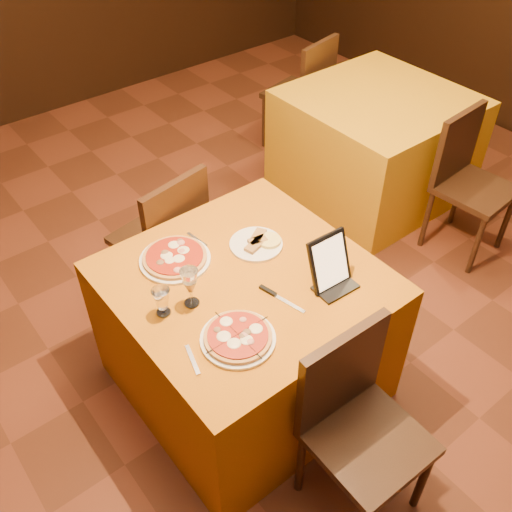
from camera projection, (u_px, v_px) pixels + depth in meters
floor at (305, 347)px, 3.17m from camera, size 6.00×7.00×0.01m
main_table at (245, 333)px, 2.75m from camera, size 1.10×1.10×0.75m
side_table at (374, 145)px, 4.04m from camera, size 1.10×1.10×0.75m
chair_main_near at (368, 441)px, 2.23m from camera, size 0.40×0.40×0.91m
chair_main_far at (158, 238)px, 3.16m from camera, size 0.45×0.45×0.91m
chair_side_near at (476, 189)px, 3.51m from camera, size 0.50×0.50×0.91m
chair_side_far at (297, 93)px, 4.48m from camera, size 0.55×0.55×0.91m
pizza_near at (238, 338)px, 2.22m from camera, size 0.30×0.30×0.03m
pizza_far at (175, 258)px, 2.57m from camera, size 0.32×0.32×0.03m
cutlet_dish at (256, 243)px, 2.65m from camera, size 0.25×0.25×0.03m
wine_glass at (190, 287)px, 2.32m from camera, size 0.09×0.09×0.19m
water_glass at (162, 302)px, 2.30m from camera, size 0.09×0.09×0.13m
tablet at (329, 261)px, 2.40m from camera, size 0.20×0.11×0.23m
knife at (284, 301)px, 2.39m from camera, size 0.06×0.21×0.01m
fork_near at (192, 360)px, 2.16m from camera, size 0.06×0.15×0.01m
fork_far at (197, 239)px, 2.69m from camera, size 0.03×0.14×0.01m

